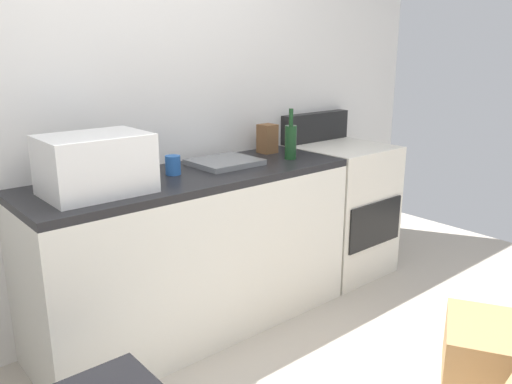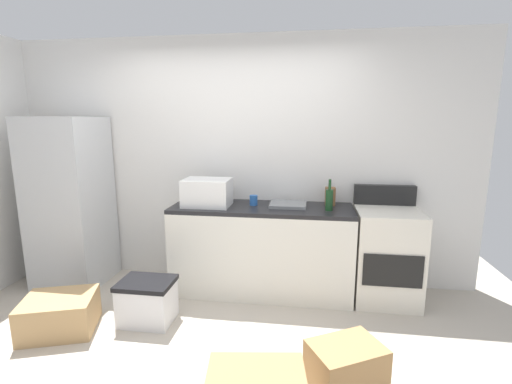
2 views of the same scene
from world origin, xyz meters
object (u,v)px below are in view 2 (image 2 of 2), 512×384
Objects in this scene: refrigerator at (70,202)px; storage_bin at (147,301)px; stove_oven at (386,254)px; cardboard_box_small at (346,366)px; coffee_mug at (254,200)px; cardboard_box_medium at (60,314)px; knife_block at (330,196)px; microwave at (207,192)px; wine_bottle at (329,199)px.

storage_bin is at bearing -30.95° from refrigerator.
stove_oven is (3.27, 0.06, -0.42)m from refrigerator.
refrigerator is 3.84× the size of cardboard_box_small.
coffee_mug is at bearing 2.72° from refrigerator.
coffee_mug reaches higher than cardboard_box_small.
storage_bin is (1.14, -0.68, -0.70)m from refrigerator.
coffee_mug is (1.96, 0.09, 0.06)m from refrigerator.
storage_bin reaches higher than cardboard_box_small.
refrigerator is at bearing -177.28° from coffee_mug.
stove_oven reaches higher than coffee_mug.
cardboard_box_medium is 1.19× the size of cardboard_box_small.
knife_block is (0.76, 0.12, 0.04)m from coffee_mug.
microwave is 1.15m from storage_bin.
wine_bottle is 3.00× the size of coffee_mug.
coffee_mug is at bearing 178.34° from stove_oven.
wine_bottle reaches higher than cardboard_box_small.
wine_bottle reaches higher than stove_oven.
microwave is at bearing -178.38° from stove_oven.
wine_bottle is 1.51m from cardboard_box_small.
storage_bin is at bearing -118.16° from microwave.
microwave reaches higher than storage_bin.
microwave is (-1.76, -0.05, 0.57)m from stove_oven.
stove_oven is 2.00× the size of cardboard_box_medium.
stove_oven is 1.40m from coffee_mug.
coffee_mug reaches higher than storage_bin.
coffee_mug is 0.22× the size of storage_bin.
refrigerator is 1.27m from cardboard_box_medium.
storage_bin is (-1.59, -0.89, -0.80)m from knife_block.
refrigerator reaches higher than cardboard_box_small.
refrigerator is 3.23× the size of cardboard_box_medium.
refrigerator is at bearing 179.54° from wine_bottle.
microwave is at bearing 41.94° from cardboard_box_medium.
wine_bottle is at bearing 22.01° from cardboard_box_medium.
microwave is 1.00× the size of storage_bin.
refrigerator is at bearing 117.08° from cardboard_box_medium.
cardboard_box_small is at bearing -44.75° from microwave.
knife_block is at bearing 92.11° from cardboard_box_small.
wine_bottle is at bearing -0.46° from refrigerator.
refrigerator is 2.73m from knife_block.
microwave is at bearing 0.20° from refrigerator.
stove_oven is at bearing -15.83° from knife_block.
microwave is 1.53× the size of wine_bottle.
wine_bottle is 1.89m from storage_bin.
knife_block reaches higher than coffee_mug.
storage_bin is (-0.82, -0.78, -0.76)m from coffee_mug.
knife_block is (1.22, 0.20, -0.05)m from microwave.
stove_oven is 2.39× the size of storage_bin.
storage_bin is at bearing 160.73° from cardboard_box_small.
microwave is 4.60× the size of coffee_mug.
refrigerator reaches higher than knife_block.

